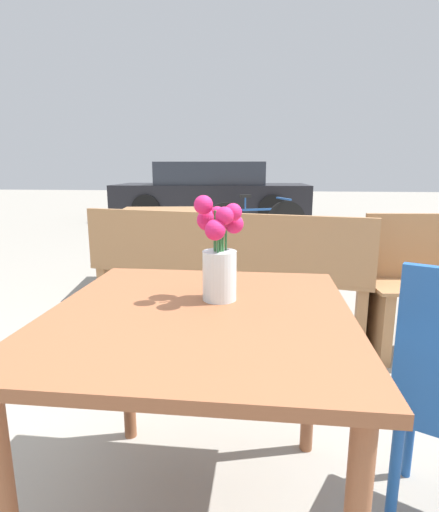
% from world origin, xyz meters
% --- Properties ---
extents(table_front, '(0.85, 0.90, 0.72)m').
position_xyz_m(table_front, '(0.00, 0.00, 0.62)').
color(table_front, brown).
rests_on(table_front, ground_plane).
extents(flower_vase, '(0.14, 0.15, 0.32)m').
position_xyz_m(flower_vase, '(0.04, 0.10, 0.85)').
color(flower_vase, silver).
rests_on(flower_vase, table_front).
extents(bench_middle, '(1.91, 0.72, 0.85)m').
position_xyz_m(bench_middle, '(-0.09, 1.46, 0.47)').
color(bench_middle, '#9E7047').
rests_on(bench_middle, ground_plane).
extents(table_back, '(0.94, 0.94, 0.73)m').
position_xyz_m(table_back, '(-0.77, 2.61, 0.62)').
color(table_back, '#9E7047').
rests_on(table_back, ground_plane).
extents(bicycle, '(1.49, 0.71, 0.76)m').
position_xyz_m(bicycle, '(0.07, 4.73, 0.34)').
color(bicycle, black).
rests_on(bicycle, ground_plane).
extents(parked_car, '(4.33, 1.98, 1.26)m').
position_xyz_m(parked_car, '(-1.01, 8.00, 0.60)').
color(parked_car, black).
rests_on(parked_car, ground_plane).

